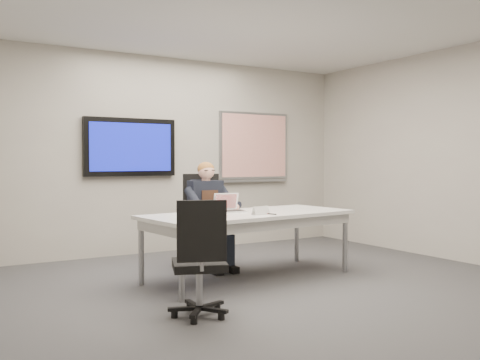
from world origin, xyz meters
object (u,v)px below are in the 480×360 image
office_chair_far (203,237)px  seated_person (212,226)px  laptop (229,207)px  conference_table (249,220)px  office_chair_near (200,281)px

office_chair_far → seated_person: seated_person is taller
seated_person → laptop: size_ratio=4.03×
conference_table → office_chair_far: (-0.10, 0.91, -0.29)m
office_chair_near → seated_person: seated_person is taller
office_chair_far → seated_person: size_ratio=0.88×
conference_table → laptop: (-0.13, 0.21, 0.14)m
laptop → seated_person: bearing=95.9°
office_chair_near → seated_person: (1.04, 1.74, 0.21)m
office_chair_near → seated_person: 2.03m
conference_table → seated_person: (-0.11, 0.66, -0.13)m
conference_table → office_chair_near: size_ratio=2.48×
seated_person → conference_table: bearing=-74.9°
conference_table → office_chair_far: office_chair_far is taller
conference_table → office_chair_far: 0.96m
conference_table → seated_person: 0.68m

